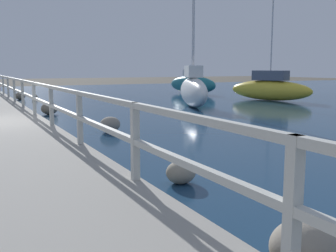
% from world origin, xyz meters
% --- Properties ---
extents(railing, '(0.10, 32.50, 1.08)m').
position_xyz_m(railing, '(1.69, -0.00, 1.05)').
color(railing, beige).
rests_on(railing, dock_walkway).
extents(boulder_water_edge, '(0.59, 0.53, 0.44)m').
position_xyz_m(boulder_water_edge, '(2.50, 12.20, 0.22)').
color(boulder_water_edge, slate).
rests_on(boulder_water_edge, ground).
extents(boulder_upstream, '(0.38, 0.35, 0.29)m').
position_xyz_m(boulder_upstream, '(3.26, 11.85, 0.14)').
color(boulder_upstream, '#666056').
rests_on(boulder_upstream, ground).
extents(boulder_far_strip, '(0.60, 0.54, 0.45)m').
position_xyz_m(boulder_far_strip, '(3.34, -1.46, 0.22)').
color(boulder_far_strip, gray).
rests_on(boulder_far_strip, ground).
extents(boulder_downstream, '(0.65, 0.59, 0.49)m').
position_xyz_m(boulder_downstream, '(2.59, 3.77, 0.25)').
color(boulder_downstream, slate).
rests_on(boulder_downstream, ground).
extents(boulder_near_dock, '(0.66, 0.59, 0.50)m').
position_xyz_m(boulder_near_dock, '(2.29, -9.88, 0.25)').
color(boulder_near_dock, gray).
rests_on(boulder_near_dock, ground).
extents(boulder_mid_strip, '(0.49, 0.45, 0.37)m').
position_xyz_m(boulder_mid_strip, '(2.66, -6.92, 0.19)').
color(boulder_mid_strip, gray).
rests_on(boulder_mid_strip, ground).
extents(sailboat_white, '(2.59, 4.86, 8.26)m').
position_xyz_m(sailboat_white, '(9.33, 3.85, 0.81)').
color(sailboat_white, white).
rests_on(sailboat_white, water_surface).
extents(sailboat_teal, '(1.80, 4.82, 8.03)m').
position_xyz_m(sailboat_teal, '(14.27, 12.24, 0.74)').
color(sailboat_teal, '#1E707A').
rests_on(sailboat_teal, water_surface).
extents(sailboat_yellow, '(2.61, 5.17, 6.89)m').
position_xyz_m(sailboat_yellow, '(15.19, 5.08, 0.70)').
color(sailboat_yellow, gold).
rests_on(sailboat_yellow, water_surface).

